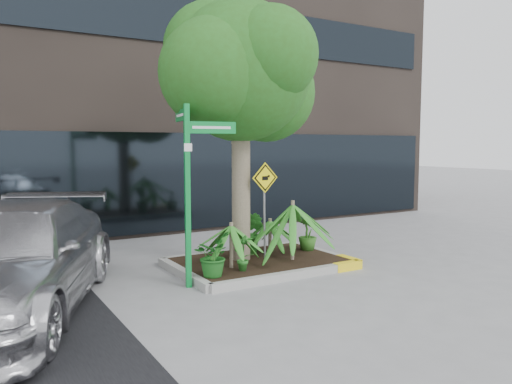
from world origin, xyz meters
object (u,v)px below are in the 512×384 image
parked_car (10,260)px  street_sign_post (190,175)px  cattle_sign (265,194)px  tree (240,72)px

parked_car → street_sign_post: street_sign_post is taller
street_sign_post → cattle_sign: size_ratio=1.61×
tree → street_sign_post: (-1.38, -0.75, -1.88)m
tree → street_sign_post: tree is taller
tree → cattle_sign: size_ratio=2.72×
tree → street_sign_post: 2.45m
tree → parked_car: bearing=-170.1°
parked_car → cattle_sign: (4.47, 0.39, 0.66)m
tree → cattle_sign: (0.35, -0.32, -2.33)m
tree → cattle_sign: tree is taller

